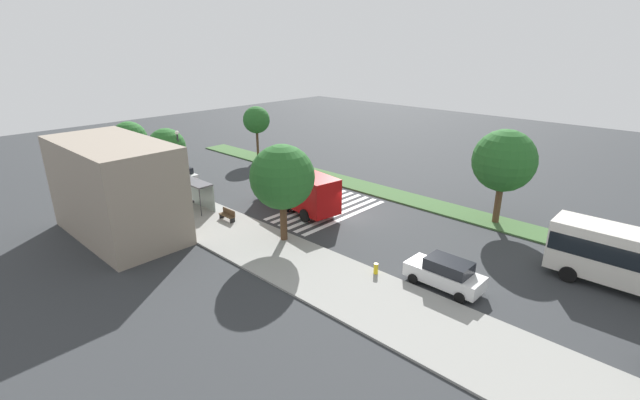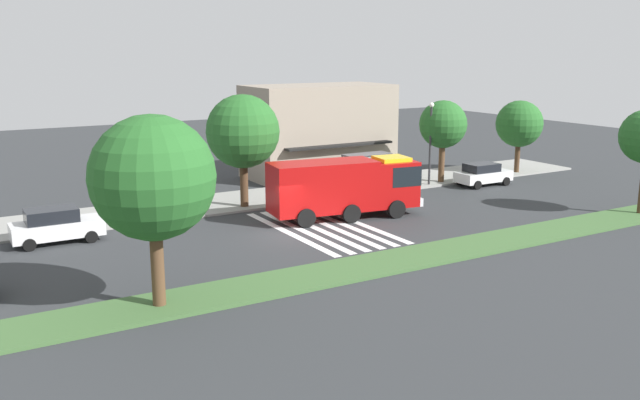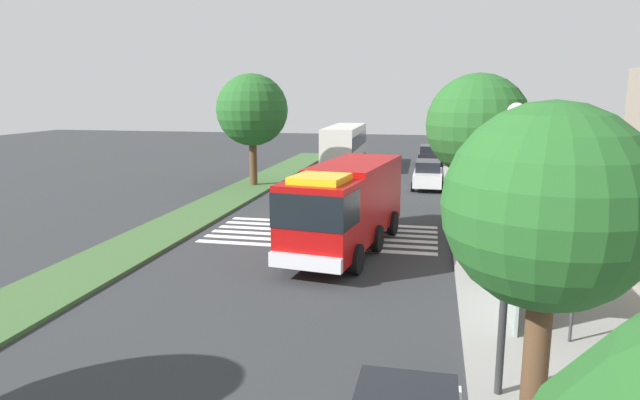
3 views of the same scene
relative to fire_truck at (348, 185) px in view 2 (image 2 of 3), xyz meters
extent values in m
plane|color=#2D3033|center=(-4.90, -1.39, -2.00)|extent=(120.00, 120.00, 0.00)
cube|color=gray|center=(-4.90, 7.18, -1.93)|extent=(60.00, 5.72, 0.14)
cube|color=#3D6033|center=(-4.90, -8.61, -1.93)|extent=(60.00, 3.00, 0.14)
cube|color=silver|center=(-4.78, -1.39, -1.99)|extent=(0.45, 10.29, 0.01)
cube|color=silver|center=(-3.88, -1.39, -1.99)|extent=(0.45, 10.29, 0.01)
cube|color=silver|center=(-2.98, -1.39, -1.99)|extent=(0.45, 10.29, 0.01)
cube|color=silver|center=(-2.08, -1.39, -1.99)|extent=(0.45, 10.29, 0.01)
cube|color=silver|center=(-1.18, -1.39, -1.99)|extent=(0.45, 10.29, 0.01)
cube|color=silver|center=(-0.28, -1.39, -1.99)|extent=(0.45, 10.29, 0.01)
cube|color=#A50C0C|center=(2.85, -0.42, -0.08)|extent=(3.05, 2.94, 2.74)
cube|color=#A50C0C|center=(-1.62, 0.24, 0.02)|extent=(6.63, 3.47, 2.93)
cube|color=black|center=(3.25, -0.48, 0.47)|extent=(2.31, 2.86, 1.20)
cube|color=silver|center=(4.29, -0.63, -1.20)|extent=(0.61, 2.58, 0.50)
cube|color=yellow|center=(2.85, -0.42, 1.41)|extent=(2.14, 2.06, 0.24)
cylinder|color=black|center=(2.77, 0.90, -1.45)|extent=(1.13, 0.46, 1.10)
cylinder|color=black|center=(2.39, -1.65, -1.45)|extent=(1.13, 0.46, 1.10)
cylinder|color=black|center=(-2.99, 1.74, -1.45)|extent=(1.13, 0.46, 1.10)
cylinder|color=black|center=(-3.37, -0.81, -1.45)|extent=(1.13, 0.46, 1.10)
cylinder|color=black|center=(-0.18, 1.33, -1.45)|extent=(1.13, 0.46, 1.10)
cylinder|color=black|center=(-0.55, -1.22, -1.45)|extent=(1.13, 0.46, 1.10)
cube|color=silver|center=(-16.11, 3.12, -1.26)|extent=(4.60, 1.86, 0.84)
cube|color=black|center=(-16.34, 3.12, -0.49)|extent=(2.58, 1.63, 0.69)
cylinder|color=black|center=(-14.59, 4.03, -1.68)|extent=(0.64, 0.22, 0.64)
cylinder|color=black|center=(-14.60, 2.20, -1.68)|extent=(0.64, 0.22, 0.64)
cylinder|color=black|center=(-17.62, 4.05, -1.68)|extent=(0.64, 0.22, 0.64)
cylinder|color=black|center=(-17.63, 2.21, -1.68)|extent=(0.64, 0.22, 0.64)
cube|color=silver|center=(13.96, 3.12, -1.30)|extent=(4.29, 1.89, 0.74)
cube|color=black|center=(13.74, 3.12, -0.63)|extent=(2.41, 1.65, 0.60)
cylinder|color=black|center=(15.37, 4.03, -1.68)|extent=(0.64, 0.23, 0.64)
cylinder|color=black|center=(15.36, 2.18, -1.68)|extent=(0.64, 0.23, 0.64)
cylinder|color=black|center=(12.56, 4.06, -1.68)|extent=(0.64, 0.23, 0.64)
cylinder|color=black|center=(12.54, 2.21, -1.68)|extent=(0.64, 0.23, 0.64)
cube|color=#4C4C51|center=(5.66, 6.32, 0.54)|extent=(3.50, 1.40, 0.12)
cube|color=#8C9E99|center=(5.66, 5.66, -0.66)|extent=(3.50, 0.08, 2.40)
cylinder|color=#333338|center=(3.96, 6.97, -0.66)|extent=(0.08, 0.08, 2.40)
cylinder|color=#333338|center=(7.36, 6.97, -0.66)|extent=(0.08, 0.08, 2.40)
cube|color=#4C3823|center=(1.66, 6.04, -1.45)|extent=(1.60, 0.50, 0.08)
cube|color=#4C3823|center=(1.66, 5.82, -1.18)|extent=(1.60, 0.06, 0.45)
cube|color=black|center=(0.94, 6.04, -1.67)|extent=(0.08, 0.45, 0.37)
cube|color=black|center=(2.38, 6.04, -1.67)|extent=(0.08, 0.45, 0.37)
cylinder|color=#2D2D30|center=(10.28, 4.92, 0.97)|extent=(0.16, 0.16, 5.65)
sphere|color=white|center=(10.28, 4.92, 3.98)|extent=(0.36, 0.36, 0.36)
cube|color=gray|center=(5.49, 12.89, 1.59)|extent=(11.42, 5.71, 7.18)
cube|color=black|center=(5.49, 9.64, 0.80)|extent=(9.14, 0.80, 0.16)
cylinder|color=#47301E|center=(-4.42, 5.32, -0.27)|extent=(0.51, 0.51, 3.17)
sphere|color=#235B23|center=(-4.42, 5.32, 2.93)|extent=(4.61, 4.61, 4.61)
cylinder|color=#513823|center=(11.77, 5.32, -0.32)|extent=(0.45, 0.45, 3.08)
sphere|color=#235B23|center=(11.77, 5.32, 2.47)|extent=(3.55, 3.55, 3.55)
cylinder|color=#47301E|center=(19.71, 5.32, -0.55)|extent=(0.41, 0.41, 2.62)
sphere|color=#235B23|center=(19.71, 5.32, 2.06)|extent=(3.72, 3.72, 3.72)
cylinder|color=#513823|center=(-14.38, -8.61, -0.16)|extent=(0.52, 0.52, 3.40)
sphere|color=#235B23|center=(-14.38, -8.61, 3.23)|extent=(4.82, 4.82, 4.82)
cylinder|color=gold|center=(-12.37, 4.82, -1.51)|extent=(0.28, 0.28, 0.70)
camera|label=1|loc=(-26.49, 24.94, 11.93)|focal=24.68mm
camera|label=2|loc=(-21.79, -33.64, 8.02)|focal=38.35mm
camera|label=3|loc=(21.42, 3.39, 4.34)|focal=30.99mm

